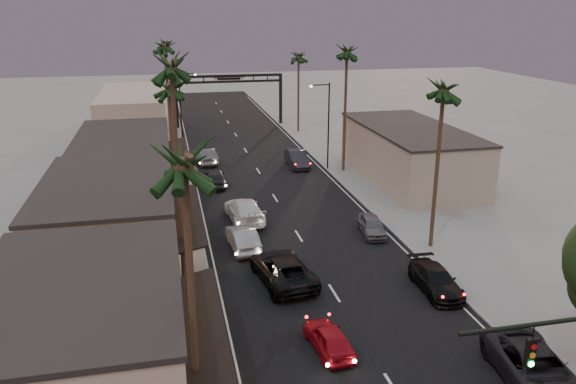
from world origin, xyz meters
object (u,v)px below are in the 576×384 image
streetlight_left (183,104)px  oncoming_silver (243,238)px  palm_rc (299,53)px  oncoming_pickup (283,269)px  palm_far (165,41)px  streetlight_right (326,119)px  palm_ra (444,84)px  palm_la (183,154)px  arch (229,87)px  curbside_near (535,369)px  curbside_black (436,280)px  palm_lc (169,83)px  oncoming_red (329,338)px  palm_rb (347,48)px  palm_ld (164,44)px  palm_lb (171,61)px

streetlight_left → oncoming_silver: streetlight_left is taller
palm_rc → oncoming_pickup: (-11.28, -42.89, -9.60)m
palm_far → palm_rc: bearing=-39.6°
oncoming_pickup → oncoming_silver: bearing=-80.4°
streetlight_right → palm_far: palm_far is taller
palm_ra → palm_far: (-16.90, 54.00, 0.00)m
palm_la → palm_far: (0.30, 69.00, 0.00)m
arch → oncoming_pickup: bearing=-93.1°
streetlight_right → arch: bearing=105.5°
arch → palm_la: bearing=-98.0°
palm_far → curbside_near: (14.49, -69.10, -10.59)m
palm_far → oncoming_pickup: size_ratio=2.11×
curbside_near → curbside_black: 9.10m
streetlight_left → palm_lc: (-1.68, -22.00, 5.14)m
arch → oncoming_red: size_ratio=3.87×
palm_rb → oncoming_red: size_ratio=3.62×
arch → palm_rc: bearing=-34.9°
oncoming_red → curbside_near: bearing=144.3°
oncoming_red → palm_ld: bearing=-87.2°
palm_rb → oncoming_silver: palm_rb is taller
streetlight_right → palm_lb: bearing=-124.0°
palm_ld → oncoming_silver: bearing=-81.5°
palm_rc → curbside_near: bearing=-92.5°
streetlight_left → oncoming_red: bearing=-83.7°
palm_lb → palm_ra: bearing=6.6°
curbside_near → arch: bearing=103.2°
palm_lc → palm_ra: size_ratio=0.92×
oncoming_silver → palm_lc: bearing=-69.8°
streetlight_left → oncoming_red: streetlight_left is taller
streetlight_left → palm_rb: palm_rb is taller
streetlight_right → curbside_near: bearing=-91.2°
palm_ld → palm_lc: bearing=-90.0°
streetlight_right → palm_rb: bearing=-30.8°
arch → curbside_black: arch is taller
palm_lc → palm_ld: (0.00, 19.00, 1.95)m
palm_rc → oncoming_pickup: 45.37m
palm_ld → oncoming_silver: palm_ld is taller
arch → palm_rb: palm_rb is taller
oncoming_silver → curbside_near: curbside_near is taller
streetlight_left → palm_lc: bearing=-94.4°
palm_ld → palm_rc: bearing=27.6°
palm_rc → palm_far: palm_far is taller
palm_ld → curbside_near: size_ratio=2.30×
palm_la → palm_rc: bearing=72.6°
palm_lc → palm_rc: size_ratio=1.00×
arch → palm_lc: palm_lc is taller
palm_ra → curbside_black: (-2.64, -6.00, -10.73)m
palm_ra → oncoming_pickup: bearing=-165.6°
oncoming_pickup → palm_lb: bearing=-15.9°
streetlight_left → palm_ra: size_ratio=0.68×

